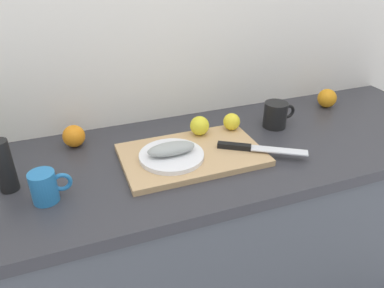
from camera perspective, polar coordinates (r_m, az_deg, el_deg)
The scene contains 13 objects.
back_wall at distance 1.40m, azimuth -3.32°, elevation 17.81°, with size 3.20×0.05×2.50m, color white.
kitchen_counter at distance 1.52m, azimuth 1.46°, elevation -16.01°, with size 2.00×0.60×0.90m.
cutting_board at distance 1.20m, azimuth -0.00°, elevation -1.66°, with size 0.45×0.28×0.02m, color tan.
white_plate at distance 1.16m, azimuth -3.18°, elevation -1.82°, with size 0.20×0.20×0.01m, color white.
fish_fillet at distance 1.15m, azimuth -3.21°, elevation -0.73°, with size 0.15×0.07×0.04m, color #999E99.
chef_knife at distance 1.22m, azimuth 9.02°, elevation -0.57°, with size 0.26×0.18×0.02m.
lemon_0 at distance 1.29m, azimuth 1.18°, elevation 2.85°, with size 0.07×0.07×0.07m, color yellow.
lemon_1 at distance 1.33m, azimuth 6.14°, elevation 3.46°, with size 0.06×0.06×0.06m, color yellow.
coffee_mug_1 at distance 1.42m, azimuth 12.82°, elevation 4.44°, with size 0.13×0.09×0.10m.
coffee_mug_2 at distance 1.07m, azimuth -21.72°, elevation -6.14°, with size 0.11×0.07×0.09m.
orange_0 at distance 1.66m, azimuth 20.12°, elevation 6.66°, with size 0.08×0.08×0.08m, color orange.
orange_2 at distance 1.32m, azimuth -17.77°, elevation 1.18°, with size 0.08×0.08×0.08m, color orange.
pepper_mill at distance 1.14m, azimuth -27.03°, elevation -2.98°, with size 0.05×0.05×0.16m, color black.
Camera 1 is at (-0.41, -0.98, 1.53)m, focal length 34.55 mm.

